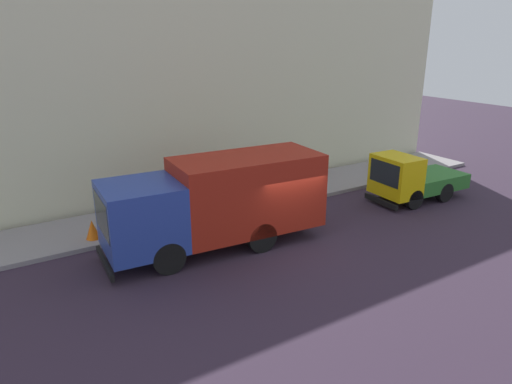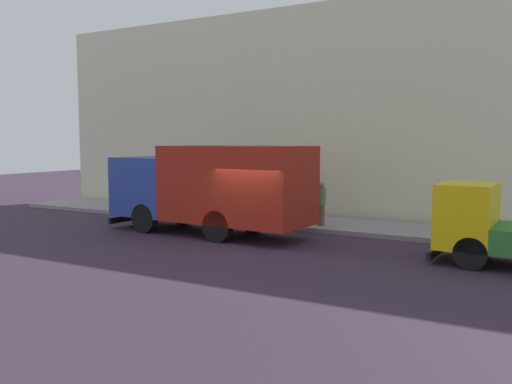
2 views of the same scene
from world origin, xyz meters
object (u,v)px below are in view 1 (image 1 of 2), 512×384
at_px(small_flatbed_truck, 411,179).
at_px(pedestrian_walking, 179,187).
at_px(street_sign_post, 190,188).
at_px(pedestrian_standing, 253,184).
at_px(traffic_cone_orange, 92,229).
at_px(large_utility_truck, 219,200).

bearing_deg(small_flatbed_truck, pedestrian_walking, 67.84).
bearing_deg(street_sign_post, small_flatbed_truck, -105.51).
xyz_separation_m(pedestrian_standing, street_sign_post, (-0.39, 3.18, 0.50)).
distance_m(pedestrian_standing, traffic_cone_orange, 7.01).
height_order(small_flatbed_truck, pedestrian_standing, small_flatbed_truck).
relative_size(large_utility_truck, pedestrian_walking, 4.73).
distance_m(pedestrian_walking, street_sign_post, 1.84).
distance_m(large_utility_truck, pedestrian_walking, 4.25).
height_order(large_utility_truck, street_sign_post, large_utility_truck).
bearing_deg(pedestrian_standing, pedestrian_walking, 14.66).
distance_m(large_utility_truck, small_flatbed_truck, 9.82).
xyz_separation_m(large_utility_truck, pedestrian_walking, (4.19, -0.24, -0.72)).
height_order(small_flatbed_truck, traffic_cone_orange, small_flatbed_truck).
relative_size(small_flatbed_truck, traffic_cone_orange, 6.59).
distance_m(traffic_cone_orange, street_sign_post, 3.95).
xyz_separation_m(small_flatbed_truck, pedestrian_walking, (4.47, 9.54, 0.03)).
relative_size(pedestrian_standing, traffic_cone_orange, 2.35).
bearing_deg(large_utility_truck, street_sign_post, 4.36).
height_order(traffic_cone_orange, street_sign_post, street_sign_post).
xyz_separation_m(large_utility_truck, small_flatbed_truck, (-0.29, -9.78, -0.75)).
bearing_deg(small_flatbed_truck, pedestrian_standing, 67.81).
distance_m(small_flatbed_truck, street_sign_post, 10.18).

